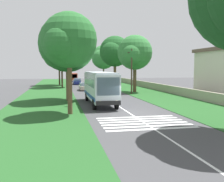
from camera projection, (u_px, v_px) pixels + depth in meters
ground at (129, 113)px, 24.43m from camera, size 160.00×160.00×0.00m
grass_verge_left at (47, 97)px, 37.46m from camera, size 120.00×8.00×0.04m
grass_verge_right at (155, 95)px, 40.68m from camera, size 120.00×8.00×0.04m
centre_line at (103, 96)px, 39.07m from camera, size 110.00×0.16×0.01m
coach_bus at (100, 86)px, 30.34m from camera, size 11.16×2.62×3.73m
zebra_crossing at (144, 122)px, 20.30m from camera, size 4.95×6.80×0.01m
trailing_car_0 at (84, 87)px, 48.92m from camera, size 4.30×1.78×1.43m
trailing_car_1 at (97, 84)px, 56.96m from camera, size 4.30×1.78×1.43m
trailing_car_2 at (77, 82)px, 65.85m from camera, size 4.30×1.78×1.43m
trailing_car_3 at (77, 81)px, 70.88m from camera, size 4.30×1.78×1.43m
trailing_minibus_0 at (74, 76)px, 81.35m from camera, size 6.00×2.14×2.53m
roadside_tree_left_0 at (66, 45)px, 32.97m from camera, size 8.52×7.27×10.90m
roadside_tree_left_1 at (68, 42)px, 23.38m from camera, size 5.94×4.99×9.14m
roadside_tree_left_2 at (61, 54)px, 55.43m from camera, size 8.04×6.80×10.71m
roadside_tree_left_3 at (58, 56)px, 62.49m from camera, size 8.21×6.97×10.68m
roadside_tree_right_0 at (103, 58)px, 76.07m from camera, size 8.74×7.14×10.77m
roadside_tree_right_1 at (134, 53)px, 44.79m from camera, size 7.02×5.95×9.78m
roadside_tree_right_2 at (114, 52)px, 56.48m from camera, size 8.27×6.71×11.07m
utility_pole at (132, 71)px, 41.76m from camera, size 0.24×1.40×7.19m
roadside_wall at (163, 88)px, 46.18m from camera, size 70.00×0.40×1.26m
pedestrian at (71, 98)px, 28.43m from camera, size 0.34×0.34×1.69m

